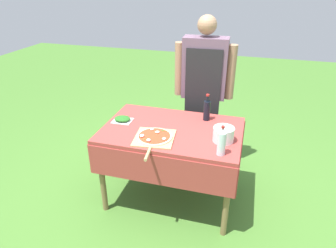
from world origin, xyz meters
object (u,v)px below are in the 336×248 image
pizza_on_peel (154,138)px  water_bottle (222,141)px  mixing_tub (223,134)px  prep_table (172,138)px  oil_bottle (207,110)px  person_cook (204,83)px  herb_container (122,119)px

pizza_on_peel → water_bottle: bearing=-15.0°
pizza_on_peel → mixing_tub: (0.56, 0.13, 0.05)m
prep_table → oil_bottle: (0.26, 0.26, 0.20)m
prep_table → pizza_on_peel: pizza_on_peel is taller
person_cook → water_bottle: size_ratio=6.83×
oil_bottle → water_bottle: (0.21, -0.57, 0.01)m
pizza_on_peel → mixing_tub: 0.57m
person_cook → water_bottle: (0.31, -1.00, -0.10)m
oil_bottle → herb_container: size_ratio=1.41×
water_bottle → person_cook: bearing=107.5°
pizza_on_peel → herb_container: size_ratio=2.87×
water_bottle → herb_container: bearing=161.3°
pizza_on_peel → herb_container: (-0.39, 0.24, 0.01)m
oil_bottle → herb_container: (-0.75, -0.24, -0.08)m
oil_bottle → mixing_tub: bearing=-61.0°
prep_table → mixing_tub: (0.46, -0.10, 0.16)m
oil_bottle → water_bottle: 0.60m
pizza_on_peel → mixing_tub: size_ratio=3.00×
prep_table → pizza_on_peel: size_ratio=2.38×
person_cook → mixing_tub: size_ratio=9.55×
prep_table → person_cook: person_cook is taller
person_cook → herb_container: person_cook is taller
pizza_on_peel → prep_table: bearing=60.2°
person_cook → water_bottle: bearing=104.7°
person_cook → pizza_on_peel: person_cook is taller
pizza_on_peel → mixing_tub: bearing=6.1°
water_bottle → herb_container: size_ratio=1.34×
herb_container → mixing_tub: mixing_tub is taller
person_cook → oil_bottle: (0.11, -0.43, -0.11)m
oil_bottle → herb_container: bearing=-162.1°
person_cook → herb_container: bearing=43.4°
person_cook → mixing_tub: bearing=108.5°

